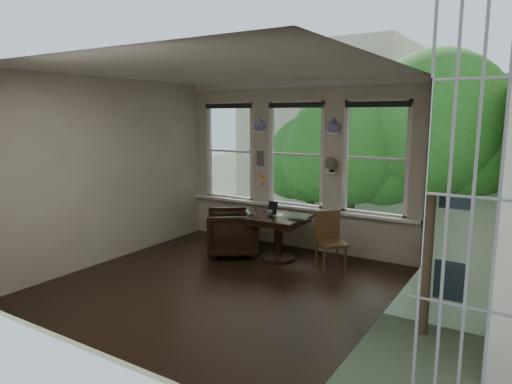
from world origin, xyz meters
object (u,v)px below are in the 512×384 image
Objects in this scene: laptop at (296,219)px; mug at (269,213)px; table at (278,238)px; armchair_left at (232,232)px; side_chair_right at (331,243)px.

mug is (-0.51, 0.04, 0.03)m from laptop.
mug reaches higher than table.
armchair_left is 8.47× the size of mug.
table is 2.47× the size of laptop.
side_chair_right is 8.98× the size of mug.
table is at bearing 66.21° from armchair_left.
mug is at bearing -177.69° from laptop.
table is at bearing 130.97° from side_chair_right.
table is 0.55m from laptop.
side_chair_right is at bearing 8.90° from laptop.
armchair_left is at bearing -171.14° from mug.
side_chair_right is 1.16m from mug.
mug reaches higher than armchair_left.
armchair_left is at bearing -170.24° from laptop.
side_chair_right reaches higher than table.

